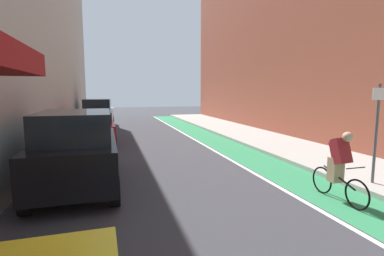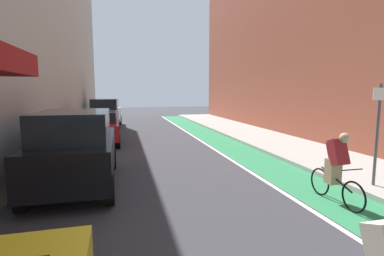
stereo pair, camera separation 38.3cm
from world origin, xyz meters
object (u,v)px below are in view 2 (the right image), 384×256
at_px(parked_sedan_red, 98,127).
at_px(street_sign_post, 378,125).
at_px(parked_suv_black, 76,148).
at_px(parked_suv_white, 106,113).
at_px(cyclist_mid, 336,166).

relative_size(parked_sedan_red, street_sign_post, 1.71).
height_order(parked_suv_black, parked_suv_white, same).
distance_m(parked_sedan_red, parked_suv_white, 6.72).
bearing_deg(parked_suv_white, parked_sedan_red, -89.97).
relative_size(parked_suv_black, parked_suv_white, 0.99).
distance_m(parked_suv_black, parked_suv_white, 13.36).
bearing_deg(parked_sedan_red, parked_suv_black, -90.01).
distance_m(parked_sedan_red, cyclist_mid, 10.82).
bearing_deg(cyclist_mid, parked_sedan_red, 122.14).
relative_size(parked_suv_black, street_sign_post, 1.68).
xyz_separation_m(parked_sedan_red, cyclist_mid, (5.76, -9.16, 0.06)).
relative_size(parked_sedan_red, parked_suv_white, 1.01).
xyz_separation_m(parked_sedan_red, parked_suv_white, (-0.00, 6.71, 0.23)).
bearing_deg(parked_suv_white, cyclist_mid, -70.06).
relative_size(parked_suv_white, street_sign_post, 1.70).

